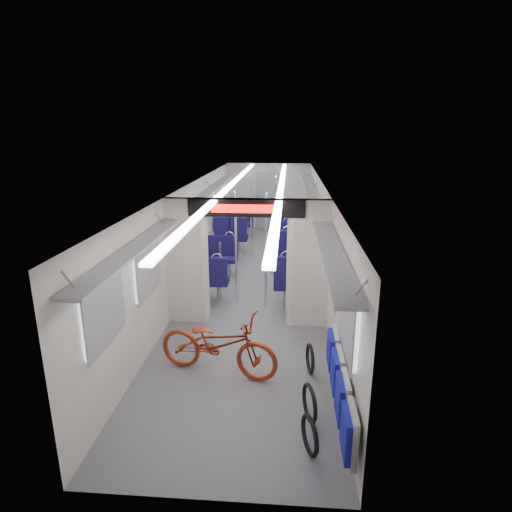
# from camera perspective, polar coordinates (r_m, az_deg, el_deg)

# --- Properties ---
(carriage) EXTENTS (12.00, 12.02, 2.31)m
(carriage) POSITION_cam_1_polar(r_m,az_deg,el_deg) (9.20, -0.16, 4.40)
(carriage) COLOR #515456
(carriage) RESTS_ON ground
(bicycle) EXTENTS (1.90, 1.05, 0.95)m
(bicycle) POSITION_cam_1_polar(r_m,az_deg,el_deg) (6.30, -5.10, -11.58)
(bicycle) COLOR maroon
(bicycle) RESTS_ON ground
(flip_bench) EXTENTS (0.12, 2.12, 0.53)m
(flip_bench) POSITION_cam_1_polar(r_m,az_deg,el_deg) (5.28, 11.12, -16.52)
(flip_bench) COLOR gray
(flip_bench) RESTS_ON carriage
(bike_hoop_a) EXTENTS (0.19, 0.46, 0.46)m
(bike_hoop_a) POSITION_cam_1_polar(r_m,az_deg,el_deg) (5.11, 7.15, -22.83)
(bike_hoop_a) COLOR black
(bike_hoop_a) RESTS_ON ground
(bike_hoop_b) EXTENTS (0.18, 0.49, 0.49)m
(bike_hoop_b) POSITION_cam_1_polar(r_m,az_deg,el_deg) (5.54, 7.14, -19.11)
(bike_hoop_b) COLOR black
(bike_hoop_b) RESTS_ON ground
(bike_hoop_c) EXTENTS (0.12, 0.45, 0.44)m
(bike_hoop_c) POSITION_cam_1_polar(r_m,az_deg,el_deg) (6.48, 7.21, -13.60)
(bike_hoop_c) COLOR black
(bike_hoop_c) RESTS_ON ground
(seat_bay_near_left) EXTENTS (0.89, 1.96, 1.06)m
(seat_bay_near_left) POSITION_cam_1_polar(r_m,az_deg,el_deg) (9.65, -5.66, -1.09)
(seat_bay_near_left) COLOR #120D3C
(seat_bay_near_left) RESTS_ON ground
(seat_bay_near_right) EXTENTS (0.96, 2.33, 1.18)m
(seat_bay_near_right) POSITION_cam_1_polar(r_m,az_deg,el_deg) (9.54, 5.52, -0.99)
(seat_bay_near_right) COLOR #120D3C
(seat_bay_near_right) RESTS_ON ground
(seat_bay_far_left) EXTENTS (0.96, 2.33, 1.18)m
(seat_bay_far_left) POSITION_cam_1_polar(r_m,az_deg,el_deg) (13.32, -2.84, 4.11)
(seat_bay_far_left) COLOR #120D3C
(seat_bay_far_left) RESTS_ON ground
(seat_bay_far_right) EXTENTS (0.94, 2.20, 1.14)m
(seat_bay_far_right) POSITION_cam_1_polar(r_m,az_deg,el_deg) (12.94, 5.26, 3.62)
(seat_bay_far_right) COLOR #120D3C
(seat_bay_far_right) RESTS_ON ground
(stanchion_near_left) EXTENTS (0.04, 0.04, 2.30)m
(stanchion_near_left) POSITION_cam_1_polar(r_m,az_deg,el_deg) (8.51, -2.68, 0.93)
(stanchion_near_left) COLOR silver
(stanchion_near_left) RESTS_ON ground
(stanchion_near_right) EXTENTS (0.04, 0.04, 2.30)m
(stanchion_near_right) POSITION_cam_1_polar(r_m,az_deg,el_deg) (8.30, 1.30, 0.54)
(stanchion_near_right) COLOR silver
(stanchion_near_right) RESTS_ON ground
(stanchion_far_left) EXTENTS (0.04, 0.04, 2.30)m
(stanchion_far_left) POSITION_cam_1_polar(r_m,az_deg,el_deg) (11.42, -0.66, 4.98)
(stanchion_far_left) COLOR silver
(stanchion_far_left) RESTS_ON ground
(stanchion_far_right) EXTENTS (0.04, 0.04, 2.30)m
(stanchion_far_right) POSITION_cam_1_polar(r_m,az_deg,el_deg) (11.30, 2.56, 4.84)
(stanchion_far_right) COLOR silver
(stanchion_far_right) RESTS_ON ground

